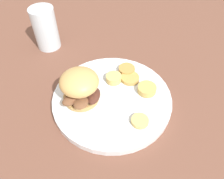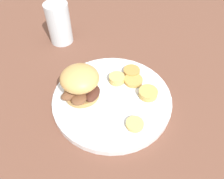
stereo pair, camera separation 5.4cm
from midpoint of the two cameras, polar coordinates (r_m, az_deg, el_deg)
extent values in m
plane|color=brown|center=(0.57, 2.69, -3.20)|extent=(4.00, 4.00, 0.00)
cylinder|color=white|center=(0.56, 2.72, -2.60)|extent=(0.30, 0.30, 0.02)
torus|color=white|center=(0.56, 2.75, -2.07)|extent=(0.30, 0.30, 0.01)
cylinder|color=tan|center=(0.55, -5.16, -1.02)|extent=(0.09, 0.09, 0.01)
ellipsoid|color=#4C281E|center=(0.53, -2.11, -1.32)|extent=(0.06, 0.04, 0.02)
ellipsoid|color=brown|center=(0.53, -7.84, -1.48)|extent=(0.06, 0.06, 0.02)
ellipsoid|color=brown|center=(0.56, -6.24, 2.05)|extent=(0.06, 0.05, 0.02)
ellipsoid|color=brown|center=(0.52, -5.65, -2.60)|extent=(0.05, 0.05, 0.02)
ellipsoid|color=tan|center=(0.52, -5.55, 2.79)|extent=(0.09, 0.09, 0.05)
cylinder|color=#BC8942|center=(0.61, 7.64, 4.62)|extent=(0.05, 0.05, 0.01)
cylinder|color=#DBB766|center=(0.51, 9.03, -9.10)|extent=(0.04, 0.04, 0.01)
cylinder|color=tan|center=(0.59, 8.19, 2.26)|extent=(0.05, 0.05, 0.01)
cylinder|color=#DBB766|center=(0.59, 3.56, 2.81)|extent=(0.04, 0.04, 0.02)
cylinder|color=tan|center=(0.56, 12.12, -1.05)|extent=(0.05, 0.05, 0.02)
cylinder|color=silver|center=(0.74, -11.61, 16.46)|extent=(0.07, 0.07, 0.13)
camera|label=1|loc=(0.03, -87.13, 3.20)|focal=35.00mm
camera|label=2|loc=(0.03, 92.87, -3.20)|focal=35.00mm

